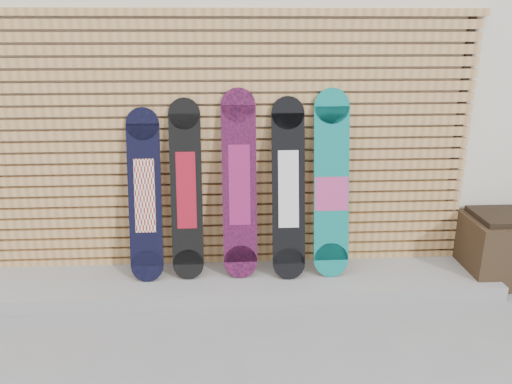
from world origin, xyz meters
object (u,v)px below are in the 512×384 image
(snowboard_3, at_px, (288,189))
(snowboard_1, at_px, (186,190))
(snowboard_0, at_px, (145,196))
(snowboard_4, at_px, (331,186))
(snowboard_2, at_px, (239,185))

(snowboard_3, bearing_deg, snowboard_1, 178.33)
(snowboard_0, xyz_separation_m, snowboard_4, (1.55, -0.00, 0.06))
(snowboard_0, bearing_deg, snowboard_1, 1.97)
(snowboard_0, height_order, snowboard_1, snowboard_1)
(snowboard_1, distance_m, snowboard_3, 0.85)
(snowboard_1, bearing_deg, snowboard_4, -0.67)
(snowboard_2, bearing_deg, snowboard_3, -3.23)
(snowboard_3, bearing_deg, snowboard_4, 1.66)
(snowboard_3, bearing_deg, snowboard_0, 179.38)
(snowboard_3, relative_size, snowboard_4, 0.96)
(snowboard_1, height_order, snowboard_3, snowboard_3)
(snowboard_4, bearing_deg, snowboard_1, 179.33)
(snowboard_0, distance_m, snowboard_4, 1.55)
(snowboard_3, xyz_separation_m, snowboard_4, (0.36, 0.01, 0.02))
(snowboard_2, relative_size, snowboard_4, 1.00)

